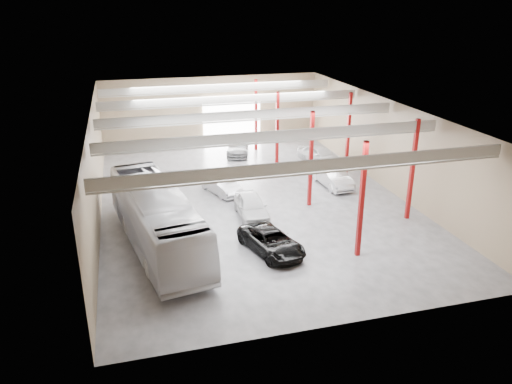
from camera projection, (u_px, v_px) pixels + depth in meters
name	position (u px, v px, depth m)	size (l,w,h in m)	color
depot_shell	(252.00, 134.00, 36.35)	(22.12, 32.12, 7.06)	#4C4C52
coach_bus	(156.00, 218.00, 30.09)	(3.15, 13.45, 3.75)	silver
black_sedan	(271.00, 241.00, 29.74)	(2.32, 5.02, 1.40)	black
car_row_a	(251.00, 206.00, 34.49)	(1.90, 4.73, 1.61)	silver
car_row_b	(220.00, 184.00, 38.91)	(1.55, 4.46, 1.47)	#ADADB2
car_row_c	(238.00, 147.00, 48.64)	(2.03, 5.00, 1.45)	slate
car_right_near	(332.00, 176.00, 40.32)	(1.74, 4.99, 1.64)	#B9B8BE
car_right_far	(320.00, 155.00, 45.82)	(1.95, 4.84, 1.65)	silver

